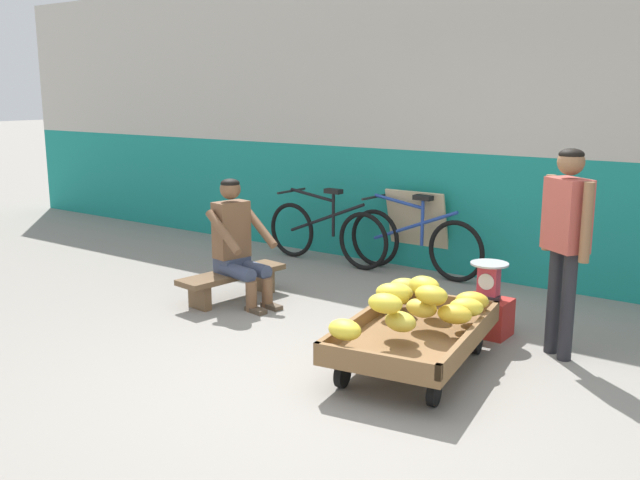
{
  "coord_description": "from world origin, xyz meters",
  "views": [
    {
      "loc": [
        2.5,
        -3.57,
        1.93
      ],
      "look_at": [
        -0.77,
        0.91,
        0.75
      ],
      "focal_mm": 39.8,
      "sensor_mm": 36.0,
      "label": 1
    }
  ],
  "objects_px": {
    "weighing_scale": "(489,280)",
    "bicycle_near_left": "(326,232)",
    "banana_cart": "(414,337)",
    "bicycle_far_left": "(413,241)",
    "low_bench": "(233,279)",
    "customer_adult": "(566,230)",
    "sign_board": "(418,230)",
    "vendor_seated": "(237,242)",
    "shopping_bag": "(462,332)",
    "plastic_crate": "(487,316)"
  },
  "relations": [
    {
      "from": "bicycle_far_left",
      "to": "banana_cart",
      "type": "bearing_deg",
      "value": -61.05
    },
    {
      "from": "banana_cart",
      "to": "weighing_scale",
      "type": "relative_size",
      "value": 5.18
    },
    {
      "from": "banana_cart",
      "to": "bicycle_far_left",
      "type": "relative_size",
      "value": 0.94
    },
    {
      "from": "customer_adult",
      "to": "banana_cart",
      "type": "bearing_deg",
      "value": -130.73
    },
    {
      "from": "sign_board",
      "to": "customer_adult",
      "type": "distance_m",
      "value": 2.74
    },
    {
      "from": "weighing_scale",
      "to": "bicycle_near_left",
      "type": "relative_size",
      "value": 0.18
    },
    {
      "from": "vendor_seated",
      "to": "bicycle_far_left",
      "type": "relative_size",
      "value": 0.69
    },
    {
      "from": "shopping_bag",
      "to": "sign_board",
      "type": "bearing_deg",
      "value": 126.52
    },
    {
      "from": "bicycle_near_left",
      "to": "vendor_seated",
      "type": "bearing_deg",
      "value": -82.54
    },
    {
      "from": "low_bench",
      "to": "plastic_crate",
      "type": "xyz_separation_m",
      "value": [
        2.31,
        0.49,
        -0.05
      ]
    },
    {
      "from": "bicycle_far_left",
      "to": "sign_board",
      "type": "xyz_separation_m",
      "value": [
        -0.06,
        0.2,
        0.08
      ]
    },
    {
      "from": "low_bench",
      "to": "weighing_scale",
      "type": "xyz_separation_m",
      "value": [
        2.31,
        0.49,
        0.25
      ]
    },
    {
      "from": "plastic_crate",
      "to": "customer_adult",
      "type": "relative_size",
      "value": 0.24
    },
    {
      "from": "bicycle_near_left",
      "to": "customer_adult",
      "type": "bearing_deg",
      "value": -23.49
    },
    {
      "from": "customer_adult",
      "to": "shopping_bag",
      "type": "height_order",
      "value": "customer_adult"
    },
    {
      "from": "low_bench",
      "to": "customer_adult",
      "type": "bearing_deg",
      "value": 6.92
    },
    {
      "from": "low_bench",
      "to": "bicycle_near_left",
      "type": "bearing_deg",
      "value": 94.64
    },
    {
      "from": "vendor_seated",
      "to": "weighing_scale",
      "type": "relative_size",
      "value": 3.8
    },
    {
      "from": "low_bench",
      "to": "bicycle_far_left",
      "type": "relative_size",
      "value": 0.68
    },
    {
      "from": "low_bench",
      "to": "bicycle_far_left",
      "type": "bearing_deg",
      "value": 64.2
    },
    {
      "from": "vendor_seated",
      "to": "bicycle_far_left",
      "type": "height_order",
      "value": "vendor_seated"
    },
    {
      "from": "weighing_scale",
      "to": "sign_board",
      "type": "height_order",
      "value": "sign_board"
    },
    {
      "from": "banana_cart",
      "to": "bicycle_far_left",
      "type": "xyz_separation_m",
      "value": [
        -1.3,
        2.35,
        0.11
      ]
    },
    {
      "from": "low_bench",
      "to": "shopping_bag",
      "type": "height_order",
      "value": "low_bench"
    },
    {
      "from": "shopping_bag",
      "to": "vendor_seated",
      "type": "bearing_deg",
      "value": -177.0
    },
    {
      "from": "weighing_scale",
      "to": "bicycle_far_left",
      "type": "distance_m",
      "value": 1.97
    },
    {
      "from": "low_bench",
      "to": "vendor_seated",
      "type": "bearing_deg",
      "value": -10.85
    },
    {
      "from": "shopping_bag",
      "to": "banana_cart",
      "type": "bearing_deg",
      "value": -98.39
    },
    {
      "from": "weighing_scale",
      "to": "plastic_crate",
      "type": "bearing_deg",
      "value": 90.0
    },
    {
      "from": "banana_cart",
      "to": "shopping_bag",
      "type": "relative_size",
      "value": 6.47
    },
    {
      "from": "weighing_scale",
      "to": "bicycle_near_left",
      "type": "xyz_separation_m",
      "value": [
        -2.45,
        1.2,
        -0.1
      ]
    },
    {
      "from": "low_bench",
      "to": "vendor_seated",
      "type": "distance_m",
      "value": 0.38
    },
    {
      "from": "weighing_scale",
      "to": "customer_adult",
      "type": "xyz_separation_m",
      "value": [
        0.61,
        -0.13,
        0.5
      ]
    },
    {
      "from": "vendor_seated",
      "to": "customer_adult",
      "type": "distance_m",
      "value": 2.89
    },
    {
      "from": "low_bench",
      "to": "vendor_seated",
      "type": "relative_size",
      "value": 0.99
    },
    {
      "from": "plastic_crate",
      "to": "shopping_bag",
      "type": "distance_m",
      "value": 0.39
    },
    {
      "from": "customer_adult",
      "to": "shopping_bag",
      "type": "relative_size",
      "value": 6.38
    },
    {
      "from": "weighing_scale",
      "to": "sign_board",
      "type": "relative_size",
      "value": 0.34
    },
    {
      "from": "plastic_crate",
      "to": "low_bench",
      "type": "bearing_deg",
      "value": -168.06
    },
    {
      "from": "bicycle_far_left",
      "to": "sign_board",
      "type": "bearing_deg",
      "value": 106.0
    },
    {
      "from": "low_bench",
      "to": "sign_board",
      "type": "bearing_deg",
      "value": 67.8
    },
    {
      "from": "plastic_crate",
      "to": "bicycle_near_left",
      "type": "bearing_deg",
      "value": 153.95
    },
    {
      "from": "low_bench",
      "to": "customer_adult",
      "type": "distance_m",
      "value": 3.04
    },
    {
      "from": "vendor_seated",
      "to": "sign_board",
      "type": "distance_m",
      "value": 2.2
    },
    {
      "from": "weighing_scale",
      "to": "shopping_bag",
      "type": "xyz_separation_m",
      "value": [
        -0.03,
        -0.39,
        -0.33
      ]
    },
    {
      "from": "weighing_scale",
      "to": "bicycle_far_left",
      "type": "height_order",
      "value": "bicycle_far_left"
    },
    {
      "from": "plastic_crate",
      "to": "shopping_bag",
      "type": "xyz_separation_m",
      "value": [
        -0.03,
        -0.39,
        -0.03
      ]
    },
    {
      "from": "vendor_seated",
      "to": "sign_board",
      "type": "xyz_separation_m",
      "value": [
        0.75,
        2.06,
        -0.13
      ]
    },
    {
      "from": "vendor_seated",
      "to": "weighing_scale",
      "type": "bearing_deg",
      "value": 12.77
    },
    {
      "from": "low_bench",
      "to": "plastic_crate",
      "type": "relative_size",
      "value": 3.13
    }
  ]
}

